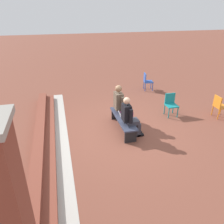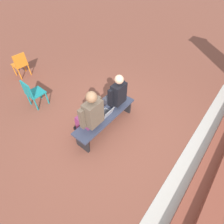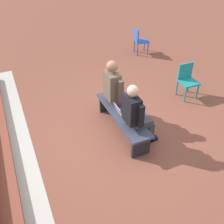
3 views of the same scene
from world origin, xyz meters
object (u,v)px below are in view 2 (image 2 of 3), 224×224
object	(u,v)px
laptop	(106,113)
plastic_chair_foreground	(32,92)
person_student	(115,96)
plastic_chair_by_pillar	(20,63)
bench	(106,118)
person_adult	(90,115)

from	to	relation	value
laptop	plastic_chair_foreground	xyz separation A→B (m)	(0.64, -2.08, -0.02)
person_student	plastic_chair_foreground	world-z (taller)	person_student
plastic_chair_foreground	person_student	bearing A→B (deg)	118.25
laptop	plastic_chair_foreground	distance (m)	2.17
plastic_chair_by_pillar	laptop	bearing A→B (deg)	90.47
person_student	laptop	bearing A→B (deg)	10.37
plastic_chair_by_pillar	bench	bearing A→B (deg)	90.23
bench	person_student	size ratio (longest dim) A/B	1.34
person_adult	plastic_chair_foreground	bearing A→B (deg)	-84.28
person_adult	plastic_chair_by_pillar	world-z (taller)	person_adult
plastic_chair_foreground	person_adult	bearing A→B (deg)	95.72
bench	laptop	world-z (taller)	laptop
bench	person_adult	xyz separation A→B (m)	(0.42, -0.07, 0.40)
bench	person_adult	distance (m)	0.59
person_student	laptop	world-z (taller)	person_student
person_student	person_adult	xyz separation A→B (m)	(0.87, -0.01, 0.04)
bench	plastic_chair_foreground	world-z (taller)	plastic_chair_foreground
person_adult	person_student	bearing A→B (deg)	179.67
bench	person_adult	bearing A→B (deg)	-9.70
person_adult	laptop	distance (m)	0.51
plastic_chair_by_pillar	plastic_chair_foreground	distance (m)	1.75
person_student	person_adult	world-z (taller)	person_adult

